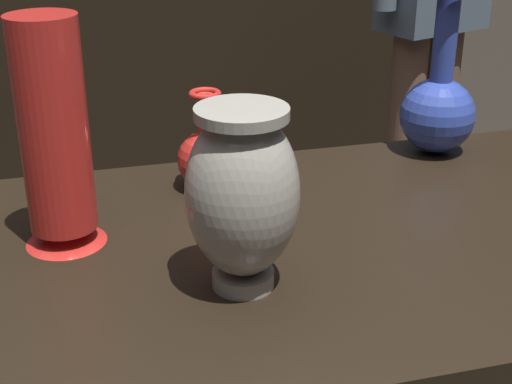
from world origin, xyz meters
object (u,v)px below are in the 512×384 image
object	(u,v)px
vase_left_accent	(438,104)
vase_right_accent	(55,139)
vase_centerpiece	(242,193)
vase_tall_behind	(207,156)

from	to	relation	value
vase_left_accent	vase_right_accent	xyz separation A→B (m)	(-0.65, -0.19, 0.06)
vase_centerpiece	vase_right_accent	xyz separation A→B (m)	(-0.21, 0.17, 0.03)
vase_right_accent	vase_tall_behind	bearing A→B (deg)	30.24
vase_tall_behind	vase_right_accent	size ratio (longest dim) A/B	0.52
vase_centerpiece	vase_right_accent	world-z (taller)	vase_right_accent
vase_tall_behind	vase_right_accent	distance (m)	0.27
vase_tall_behind	vase_left_accent	bearing A→B (deg)	7.46
vase_left_accent	vase_right_accent	world-z (taller)	vase_right_accent
vase_tall_behind	vase_left_accent	distance (m)	0.43
vase_tall_behind	vase_centerpiece	bearing A→B (deg)	-93.25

